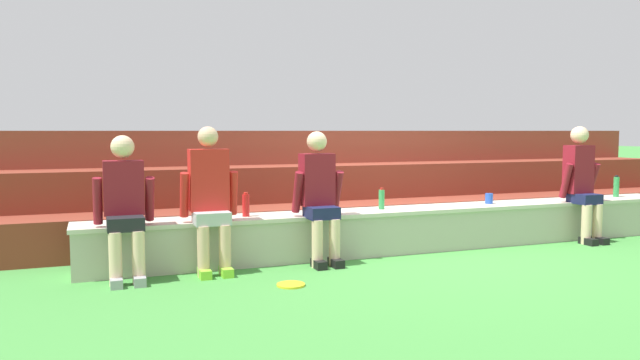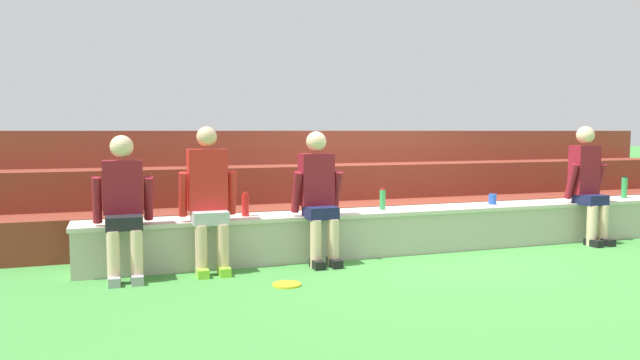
# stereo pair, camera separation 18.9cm
# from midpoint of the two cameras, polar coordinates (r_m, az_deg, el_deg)

# --- Properties ---
(ground_plane) EXTENTS (80.00, 80.00, 0.00)m
(ground_plane) POSITION_cam_midpoint_polar(r_m,az_deg,el_deg) (6.61, 11.18, -6.95)
(ground_plane) COLOR #428E3D
(stone_seating_wall) EXTENTS (7.20, 0.52, 0.47)m
(stone_seating_wall) POSITION_cam_midpoint_polar(r_m,az_deg,el_deg) (6.77, 10.19, -4.50)
(stone_seating_wall) COLOR #B7AF9E
(stone_seating_wall) RESTS_ON ground
(brick_bleachers) EXTENTS (9.70, 1.86, 1.33)m
(brick_bleachers) POSITION_cam_midpoint_polar(r_m,az_deg,el_deg) (8.20, 4.59, -0.97)
(brick_bleachers) COLOR maroon
(brick_bleachers) RESTS_ON ground
(person_far_left) EXTENTS (0.53, 0.54, 1.29)m
(person_far_left) POSITION_cam_midpoint_polar(r_m,az_deg,el_deg) (5.60, -17.35, -2.15)
(person_far_left) COLOR beige
(person_far_left) RESTS_ON ground
(person_left_of_center) EXTENTS (0.54, 0.48, 1.37)m
(person_left_of_center) POSITION_cam_midpoint_polar(r_m,az_deg,el_deg) (5.69, -9.66, -1.48)
(person_left_of_center) COLOR #DBAD89
(person_left_of_center) RESTS_ON ground
(person_center) EXTENTS (0.51, 0.50, 1.32)m
(person_center) POSITION_cam_midpoint_polar(r_m,az_deg,el_deg) (5.96, 0.77, -1.37)
(person_center) COLOR beige
(person_center) RESTS_ON ground
(person_right_of_center) EXTENTS (0.48, 0.49, 1.38)m
(person_right_of_center) POSITION_cam_midpoint_polar(r_m,az_deg,el_deg) (7.76, 24.85, -0.18)
(person_right_of_center) COLOR beige
(person_right_of_center) RESTS_ON ground
(water_bottle_mid_left) EXTENTS (0.07, 0.07, 0.24)m
(water_bottle_mid_left) POSITION_cam_midpoint_polar(r_m,az_deg,el_deg) (6.04, -6.25, -2.36)
(water_bottle_mid_left) COLOR red
(water_bottle_mid_left) RESTS_ON stone_seating_wall
(water_bottle_center_gap) EXTENTS (0.07, 0.07, 0.28)m
(water_bottle_center_gap) POSITION_cam_midpoint_polar(r_m,az_deg,el_deg) (8.61, 27.61, -0.64)
(water_bottle_center_gap) COLOR green
(water_bottle_center_gap) RESTS_ON stone_seating_wall
(water_bottle_near_left) EXTENTS (0.06, 0.06, 0.24)m
(water_bottle_near_left) POSITION_cam_midpoint_polar(r_m,az_deg,el_deg) (6.55, 6.81, -1.85)
(water_bottle_near_left) COLOR green
(water_bottle_near_left) RESTS_ON stone_seating_wall
(plastic_cup_left_end) EXTENTS (0.09, 0.09, 0.12)m
(plastic_cup_left_end) POSITION_cam_midpoint_polar(r_m,az_deg,el_deg) (7.29, 16.86, -1.76)
(plastic_cup_left_end) COLOR blue
(plastic_cup_left_end) RESTS_ON stone_seating_wall
(plastic_cup_middle) EXTENTS (0.09, 0.09, 0.12)m
(plastic_cup_middle) POSITION_cam_midpoint_polar(r_m,az_deg,el_deg) (8.23, 25.00, -1.27)
(plastic_cup_middle) COLOR red
(plastic_cup_middle) RESTS_ON stone_seating_wall
(frisbee) EXTENTS (0.25, 0.25, 0.02)m
(frisbee) POSITION_cam_midpoint_polar(r_m,az_deg,el_deg) (5.21, -2.14, -9.94)
(frisbee) COLOR yellow
(frisbee) RESTS_ON ground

